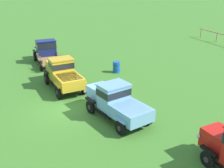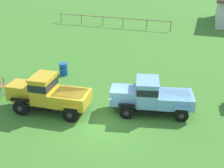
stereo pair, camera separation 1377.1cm
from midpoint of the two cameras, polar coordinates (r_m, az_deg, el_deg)
name	(u,v)px [view 2 (the right image)]	position (r m, az deg, el deg)	size (l,w,h in m)	color
ground_plane	(103,124)	(15.19, -28.07, -10.76)	(240.00, 240.00, 0.00)	#3D7528
paddock_fence	(113,20)	(34.16, -11.14, 12.45)	(14.71, 0.54, 1.26)	#997F60
vintage_truck_second_in_line	(48,93)	(17.39, -36.06, -3.92)	(4.99, 2.29, 2.19)	black
vintage_truck_midrow_center	(151,96)	(14.63, -17.15, -5.22)	(4.99, 2.83, 2.02)	black
oil_drum_beside_row	(63,69)	(21.60, -28.13, 1.19)	(0.63, 0.63, 0.94)	#1951B2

